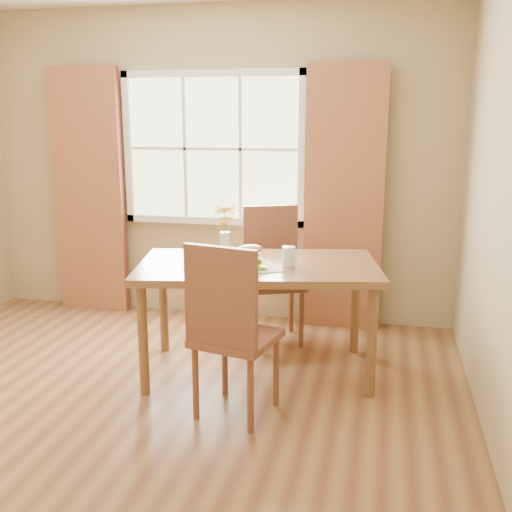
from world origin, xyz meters
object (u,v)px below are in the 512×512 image
Objects in this scene: dining_table at (258,275)px; water_glass at (289,257)px; flower_vase at (225,226)px; chair_near at (229,326)px; croissant_sandwich at (250,255)px; chair_far at (272,267)px.

water_glass is at bearing -18.64° from dining_table.
flower_vase is at bearing 159.79° from water_glass.
croissant_sandwich is (-0.01, 0.61, 0.28)m from chair_near.
dining_table is 0.44m from flower_vase.
chair_far is (-0.03, 0.71, -0.12)m from dining_table.
chair_far is at bearing 103.83° from chair_near.
dining_table is at bearing -108.70° from chair_far.
chair_near is (-0.02, -0.71, -0.12)m from dining_table.
water_glass is 0.55m from flower_vase.
dining_table is 4.82× the size of flower_vase.
chair_far is (-0.01, 1.42, -0.00)m from chair_near.
dining_table is at bearing 101.58° from chair_near.
flower_vase reaches higher than dining_table.
flower_vase is (-0.49, 0.18, 0.16)m from water_glass.
chair_near is 5.07× the size of croissant_sandwich.
chair_far is at bearing 108.71° from water_glass.
croissant_sandwich is (-0.03, -0.10, 0.17)m from dining_table.
flower_vase is at bearing 102.68° from croissant_sandwich.
croissant_sandwich is at bearing -111.42° from chair_far.
water_glass is (0.24, 0.68, 0.26)m from chair_near.
croissant_sandwich is at bearing -46.53° from flower_vase.
dining_table is 13.39× the size of water_glass.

